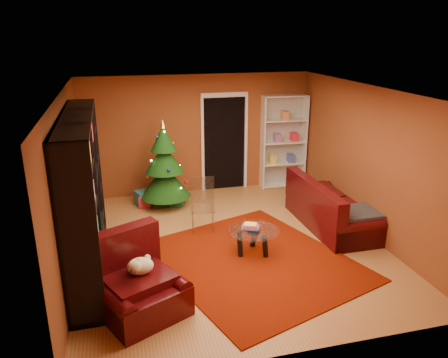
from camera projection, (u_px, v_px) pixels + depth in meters
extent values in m
cube|color=#9C6331|center=(230.00, 245.00, 7.49)|extent=(5.00, 5.50, 0.05)
cube|color=silver|center=(230.00, 89.00, 6.62)|extent=(5.00, 5.50, 0.05)
cube|color=brown|center=(198.00, 134.00, 9.60)|extent=(5.00, 0.05, 2.60)
cube|color=brown|center=(66.00, 185.00, 6.47)|extent=(0.05, 5.50, 2.60)
cube|color=brown|center=(369.00, 161.00, 7.64)|extent=(0.05, 5.50, 2.60)
cube|color=#661301|center=(253.00, 261.00, 6.92)|extent=(3.56, 3.84, 0.02)
cube|color=#236774|center=(143.00, 198.00, 9.11)|extent=(0.40, 0.40, 0.30)
cube|color=#27753D|center=(177.00, 199.00, 9.10)|extent=(0.35, 0.35, 0.27)
cube|color=#A12534|center=(145.00, 201.00, 9.03)|extent=(0.28, 0.28, 0.24)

